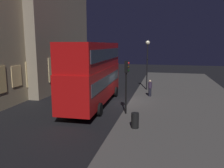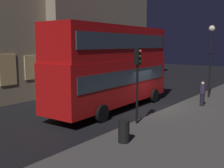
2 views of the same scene
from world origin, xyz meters
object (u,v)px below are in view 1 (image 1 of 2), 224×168
(traffic_light_near_kerb, at_px, (126,76))
(street_lamp, at_px, (147,55))
(double_decker_bus, at_px, (93,71))
(pedestrian, at_px, (150,88))
(traffic_light_far_side, at_px, (94,62))
(litter_bin, at_px, (135,120))

(traffic_light_near_kerb, distance_m, street_lamp, 9.63)
(double_decker_bus, relative_size, pedestrian, 6.42)
(traffic_light_far_side, xyz_separation_m, litter_bin, (-15.95, -7.76, -2.36))
(double_decker_bus, distance_m, traffic_light_near_kerb, 3.98)
(double_decker_bus, xyz_separation_m, pedestrian, (4.02, -4.65, -2.07))
(pedestrian, xyz_separation_m, litter_bin, (-9.01, 0.31, -0.36))
(traffic_light_near_kerb, distance_m, pedestrian, 6.70)
(traffic_light_far_side, bearing_deg, pedestrian, 64.22)
(traffic_light_near_kerb, relative_size, traffic_light_far_side, 0.96)
(double_decker_bus, xyz_separation_m, litter_bin, (-4.99, -4.34, -2.43))
(pedestrian, bearing_deg, street_lamp, 87.75)
(street_lamp, bearing_deg, pedestrian, -169.84)
(pedestrian, bearing_deg, litter_bin, -104.41)
(double_decker_bus, relative_size, traffic_light_far_side, 2.58)
(litter_bin, bearing_deg, traffic_light_near_kerb, 20.53)
(litter_bin, bearing_deg, street_lamp, 1.28)
(double_decker_bus, height_order, traffic_light_far_side, double_decker_bus)
(street_lamp, distance_m, litter_bin, 12.79)
(traffic_light_far_side, relative_size, litter_bin, 4.26)
(double_decker_bus, relative_size, street_lamp, 1.91)
(traffic_light_near_kerb, height_order, traffic_light_far_side, traffic_light_far_side)
(double_decker_bus, xyz_separation_m, traffic_light_far_side, (10.95, 3.42, -0.07))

